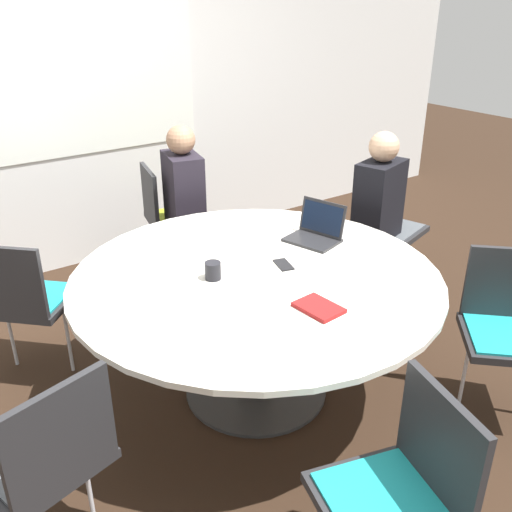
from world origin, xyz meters
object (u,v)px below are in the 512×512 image
(chair_5, at_px, (508,320))
(person_1, at_px, (186,196))
(chair_2, at_px, (24,295))
(person_0, at_px, (380,206))
(chair_3, at_px, (46,453))
(cell_phone, at_px, (284,265))
(laptop, at_px, (317,231))
(chair_1, at_px, (168,212))
(coffee_cup, at_px, (213,271))
(chair_4, at_px, (402,486))
(spiral_notebook, at_px, (319,308))
(chair_0, at_px, (383,219))

(chair_5, distance_m, person_1, 2.26)
(chair_2, distance_m, person_0, 2.32)
(chair_3, bearing_deg, cell_phone, 0.66)
(laptop, bearing_deg, chair_1, 173.95)
(chair_3, height_order, laptop, laptop)
(chair_3, distance_m, coffee_cup, 1.15)
(chair_2, xyz_separation_m, chair_3, (-0.27, -1.26, 0.00))
(chair_2, height_order, coffee_cup, chair_2)
(chair_4, distance_m, chair_5, 1.32)
(chair_1, distance_m, spiral_notebook, 2.05)
(person_0, bearing_deg, chair_3, 0.62)
(chair_4, xyz_separation_m, laptop, (0.83, 1.41, 0.26))
(chair_2, bearing_deg, person_1, 64.21)
(chair_1, xyz_separation_m, person_1, (0.03, -0.25, 0.19))
(chair_0, distance_m, chair_2, 2.49)
(chair_3, bearing_deg, chair_4, -57.46)
(chair_0, xyz_separation_m, spiral_notebook, (-1.48, -0.97, 0.21))
(chair_2, distance_m, spiral_notebook, 1.66)
(spiral_notebook, bearing_deg, chair_2, 126.61)
(chair_5, xyz_separation_m, person_0, (0.32, 1.20, 0.19))
(chair_5, xyz_separation_m, person_1, (-0.65, 2.15, 0.19))
(person_0, height_order, laptop, person_0)
(chair_2, height_order, spiral_notebook, chair_2)
(chair_4, height_order, coffee_cup, chair_4)
(chair_4, distance_m, person_0, 2.27)
(chair_3, xyz_separation_m, chair_4, (0.94, -0.86, 0.00))
(chair_3, bearing_deg, chair_5, -26.53)
(chair_1, xyz_separation_m, person_0, (1.00, -1.20, 0.19))
(chair_5, bearing_deg, spiral_notebook, 21.93)
(spiral_notebook, bearing_deg, person_0, 32.74)
(person_0, bearing_deg, chair_4, 29.42)
(chair_5, height_order, coffee_cup, chair_5)
(person_0, bearing_deg, chair_2, -28.69)
(chair_5, distance_m, cell_phone, 1.18)
(chair_5, height_order, spiral_notebook, chair_5)
(chair_0, distance_m, chair_5, 1.45)
(chair_2, xyz_separation_m, laptop, (1.50, -0.70, 0.26))
(spiral_notebook, relative_size, cell_phone, 1.44)
(chair_1, bearing_deg, chair_3, -24.64)
(chair_4, relative_size, coffee_cup, 9.71)
(chair_3, distance_m, laptop, 1.87)
(chair_1, height_order, chair_4, same)
(chair_4, relative_size, laptop, 2.56)
(chair_3, height_order, spiral_notebook, chair_3)
(chair_3, bearing_deg, laptop, 2.41)
(chair_1, bearing_deg, laptop, 23.21)
(laptop, distance_m, coffee_cup, 0.76)
(cell_phone, bearing_deg, chair_3, -164.21)
(person_1, bearing_deg, chair_1, -160.87)
(chair_5, bearing_deg, cell_phone, -2.47)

